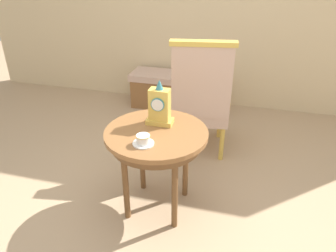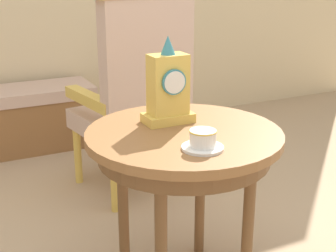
{
  "view_description": "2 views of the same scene",
  "coord_description": "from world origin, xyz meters",
  "px_view_note": "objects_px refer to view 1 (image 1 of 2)",
  "views": [
    {
      "loc": [
        0.61,
        -1.8,
        1.77
      ],
      "look_at": [
        0.09,
        0.14,
        0.7
      ],
      "focal_mm": 34.73,
      "sensor_mm": 36.0,
      "label": 1
    },
    {
      "loc": [
        -0.78,
        -1.4,
        1.26
      ],
      "look_at": [
        -0.06,
        0.06,
        0.71
      ],
      "focal_mm": 51.96,
      "sensor_mm": 36.0,
      "label": 2
    }
  ],
  "objects_px": {
    "mantel_clock": "(160,107)",
    "teacup_left": "(143,140)",
    "armchair": "(201,97)",
    "side_table": "(156,141)",
    "window_bench": "(174,90)"
  },
  "relations": [
    {
      "from": "mantel_clock",
      "to": "teacup_left",
      "type": "bearing_deg",
      "value": -94.21
    },
    {
      "from": "mantel_clock",
      "to": "armchair",
      "type": "height_order",
      "value": "armchair"
    },
    {
      "from": "side_table",
      "to": "armchair",
      "type": "distance_m",
      "value": 0.88
    },
    {
      "from": "side_table",
      "to": "mantel_clock",
      "type": "distance_m",
      "value": 0.24
    },
    {
      "from": "mantel_clock",
      "to": "armchair",
      "type": "distance_m",
      "value": 0.79
    },
    {
      "from": "side_table",
      "to": "armchair",
      "type": "xyz_separation_m",
      "value": [
        0.17,
        0.86,
        -0.0
      ]
    },
    {
      "from": "armchair",
      "to": "window_bench",
      "type": "xyz_separation_m",
      "value": [
        -0.5,
        0.99,
        -0.37
      ]
    },
    {
      "from": "side_table",
      "to": "armchair",
      "type": "relative_size",
      "value": 0.64
    },
    {
      "from": "teacup_left",
      "to": "window_bench",
      "type": "relative_size",
      "value": 0.13
    },
    {
      "from": "side_table",
      "to": "window_bench",
      "type": "relative_size",
      "value": 0.68
    },
    {
      "from": "side_table",
      "to": "mantel_clock",
      "type": "xyz_separation_m",
      "value": [
        -0.01,
        0.12,
        0.21
      ]
    },
    {
      "from": "teacup_left",
      "to": "window_bench",
      "type": "bearing_deg",
      "value": 98.48
    },
    {
      "from": "armchair",
      "to": "window_bench",
      "type": "bearing_deg",
      "value": 116.84
    },
    {
      "from": "window_bench",
      "to": "armchair",
      "type": "bearing_deg",
      "value": -63.16
    },
    {
      "from": "armchair",
      "to": "window_bench",
      "type": "distance_m",
      "value": 1.17
    }
  ]
}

